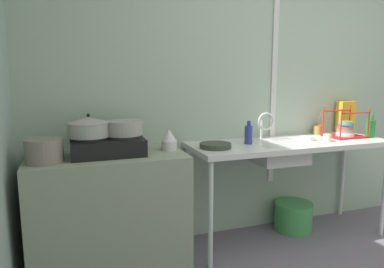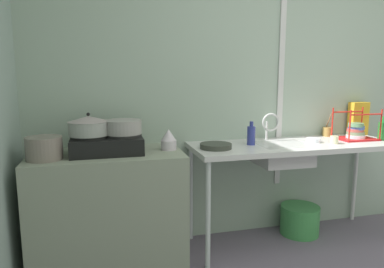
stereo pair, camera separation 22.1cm
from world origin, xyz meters
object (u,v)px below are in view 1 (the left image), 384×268
at_px(pot_beside_stove, 44,151).
at_px(bottle_by_rack, 370,128).
at_px(cereal_box, 346,117).
at_px(percolator, 169,140).
at_px(faucet, 265,122).
at_px(cup_by_rack, 327,138).
at_px(pot_on_left_burner, 89,127).
at_px(small_bowl_on_drainboard, 307,138).
at_px(sink_basin, 278,152).
at_px(bottle_by_sink, 249,134).
at_px(dish_rack, 345,130).
at_px(frying_pan, 215,146).
at_px(pot_on_right_burner, 124,128).
at_px(bucket_on_floor, 293,216).
at_px(stove, 107,145).
at_px(utensil_jar, 318,130).

relative_size(pot_beside_stove, bottle_by_rack, 1.15).
distance_m(pot_beside_stove, bottle_by_rack, 2.67).
distance_m(bottle_by_rack, cereal_box, 0.29).
relative_size(pot_beside_stove, percolator, 1.51).
distance_m(faucet, cup_by_rack, 0.52).
distance_m(pot_on_left_burner, cup_by_rack, 1.89).
height_order(cup_by_rack, small_bowl_on_drainboard, cup_by_rack).
relative_size(sink_basin, small_bowl_on_drainboard, 3.70).
bearing_deg(bottle_by_sink, dish_rack, -0.03).
bearing_deg(cup_by_rack, bottle_by_sink, 169.39).
bearing_deg(cup_by_rack, frying_pan, 176.45).
relative_size(faucet, bottle_by_sink, 1.26).
xyz_separation_m(pot_on_right_burner, cup_by_rack, (1.65, -0.10, -0.15)).
xyz_separation_m(pot_beside_stove, faucet, (1.72, 0.24, 0.07)).
xyz_separation_m(pot_beside_stove, percolator, (0.84, 0.10, -0.00)).
relative_size(pot_on_right_burner, faucet, 1.10).
bearing_deg(bucket_on_floor, dish_rack, -9.42).
bearing_deg(percolator, cereal_box, 6.98).
height_order(stove, sink_basin, stove).
bearing_deg(bucket_on_floor, small_bowl_on_drainboard, -78.85).
bearing_deg(percolator, bucket_on_floor, 4.47).
bearing_deg(small_bowl_on_drainboard, pot_on_left_burner, 179.75).
relative_size(frying_pan, bottle_by_sink, 1.29).
bearing_deg(pot_on_left_burner, bottle_by_sink, 1.14).
xyz_separation_m(cup_by_rack, cereal_box, (0.49, 0.33, 0.12)).
bearing_deg(utensil_jar, small_bowl_on_drainboard, -141.66).
bearing_deg(faucet, pot_on_left_burner, -174.34).
height_order(pot_beside_stove, bottle_by_sink, bottle_by_sink).
relative_size(pot_on_right_burner, bucket_on_floor, 0.77).
xyz_separation_m(pot_on_left_burner, small_bowl_on_drainboard, (1.76, -0.01, -0.18)).
bearing_deg(frying_pan, pot_beside_stove, -177.24).
xyz_separation_m(pot_beside_stove, utensil_jar, (2.33, 0.32, -0.03)).
height_order(pot_beside_stove, cup_by_rack, pot_beside_stove).
bearing_deg(pot_on_right_burner, bottle_by_sink, 1.41).
height_order(pot_on_left_burner, bucket_on_floor, pot_on_left_burner).
bearing_deg(pot_on_left_burner, pot_on_right_burner, -0.00).
height_order(frying_pan, dish_rack, dish_rack).
bearing_deg(stove, pot_beside_stove, -166.33).
xyz_separation_m(pot_on_right_burner, pot_beside_stove, (-0.51, -0.10, -0.11)).
distance_m(stove, utensil_jar, 1.95).
bearing_deg(sink_basin, cup_by_rack, -13.02).
xyz_separation_m(stove, cup_by_rack, (1.77, -0.10, -0.03)).
height_order(stove, utensil_jar, utensil_jar).
relative_size(frying_pan, bottle_by_rack, 1.19).
relative_size(pot_beside_stove, bucket_on_floor, 0.69).
bearing_deg(stove, cup_by_rack, -3.24).
bearing_deg(faucet, cup_by_rack, -28.73).
height_order(bottle_by_sink, bottle_by_rack, bottle_by_rack).
distance_m(pot_on_left_burner, bottle_by_sink, 1.23).
xyz_separation_m(cup_by_rack, bottle_by_sink, (-0.66, 0.12, 0.05)).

